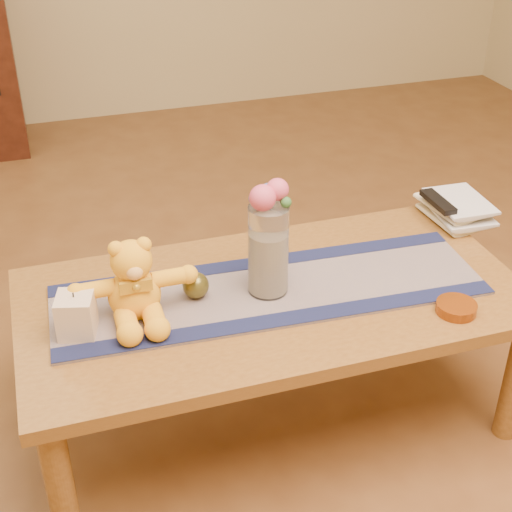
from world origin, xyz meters
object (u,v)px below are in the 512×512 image
object	(u,v)px
glass_vase	(268,250)
tv_remote	(438,202)
teddy_bear	(133,279)
book_bottom	(433,221)
amber_dish	(456,308)
pillar_candle	(76,315)
bronze_ball	(196,285)

from	to	relation	value
glass_vase	tv_remote	xyz separation A→B (m)	(0.64, 0.20, -0.05)
teddy_bear	book_bottom	size ratio (longest dim) A/B	1.42
tv_remote	amber_dish	bearing A→B (deg)	-113.48
pillar_candle	tv_remote	xyz separation A→B (m)	(1.16, 0.24, 0.02)
pillar_candle	glass_vase	distance (m)	0.53
book_bottom	amber_dish	bearing A→B (deg)	-116.02
book_bottom	tv_remote	bearing A→B (deg)	-93.00
pillar_candle	book_bottom	world-z (taller)	pillar_candle
book_bottom	tv_remote	distance (m)	0.08
pillar_candle	amber_dish	distance (m)	1.00
pillar_candle	bronze_ball	distance (m)	0.33
book_bottom	tv_remote	size ratio (longest dim) A/B	1.39
bronze_ball	book_bottom	bearing A→B (deg)	12.34
pillar_candle	glass_vase	bearing A→B (deg)	3.95
pillar_candle	amber_dish	size ratio (longest dim) A/B	1.01
teddy_bear	bronze_ball	xyz separation A→B (m)	(0.17, 0.03, -0.07)
pillar_candle	tv_remote	size ratio (longest dim) A/B	0.69
teddy_bear	bronze_ball	distance (m)	0.19
glass_vase	amber_dish	distance (m)	0.53
book_bottom	amber_dish	xyz separation A→B (m)	(-0.19, -0.46, 0.00)
amber_dish	bronze_ball	bearing A→B (deg)	157.12
tv_remote	pillar_candle	bearing A→B (deg)	-168.92
glass_vase	book_bottom	bearing A→B (deg)	18.49
bronze_ball	amber_dish	world-z (taller)	bronze_ball
pillar_candle	bronze_ball	size ratio (longest dim) A/B	1.51
teddy_bear	tv_remote	world-z (taller)	teddy_bear
pillar_candle	glass_vase	world-z (taller)	glass_vase
bronze_ball	amber_dish	size ratio (longest dim) A/B	0.67
teddy_bear	glass_vase	distance (m)	0.37
amber_dish	pillar_candle	bearing A→B (deg)	168.02
pillar_candle	book_bottom	distance (m)	1.19
bronze_ball	amber_dish	bearing A→B (deg)	-22.88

